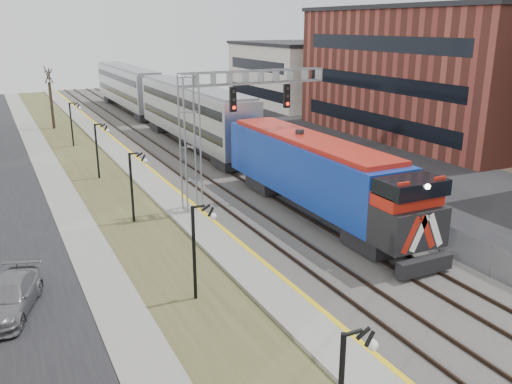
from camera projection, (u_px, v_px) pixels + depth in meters
sidewalk at (62, 195)px, 35.25m from camera, size 2.00×120.00×0.08m
grass_median at (108, 189)px, 36.52m from camera, size 4.00×120.00×0.06m
platform at (151, 182)px, 37.77m from camera, size 2.00×120.00×0.24m
ballast_bed at (218, 174)px, 39.89m from camera, size 8.00×120.00×0.20m
parking_lot at (351, 158)px, 45.00m from camera, size 16.00×120.00×0.04m
platform_edge at (164, 179)px, 38.10m from camera, size 0.24×120.00×0.01m
track_near at (192, 175)px, 38.99m from camera, size 1.58×120.00×0.15m
track_far at (236, 170)px, 40.47m from camera, size 1.58×120.00×0.15m
train at (178, 111)px, 50.93m from camera, size 3.00×63.05×5.33m
signal_gantry at (218, 117)px, 31.09m from camera, size 9.00×1.07×8.15m
lampposts at (192, 251)px, 21.63m from camera, size 0.14×62.14×4.00m
fence at (268, 159)px, 41.46m from camera, size 0.04×120.00×1.60m
car_lot_d at (352, 171)px, 38.21m from camera, size 5.60×3.49×1.51m
car_lot_e at (348, 161)px, 40.93m from camera, size 4.82×2.58×1.56m
car_lot_f at (304, 156)px, 42.83m from camera, size 4.19×1.67×1.36m
car_street_b at (9, 298)px, 20.75m from camera, size 3.15×4.78×1.29m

